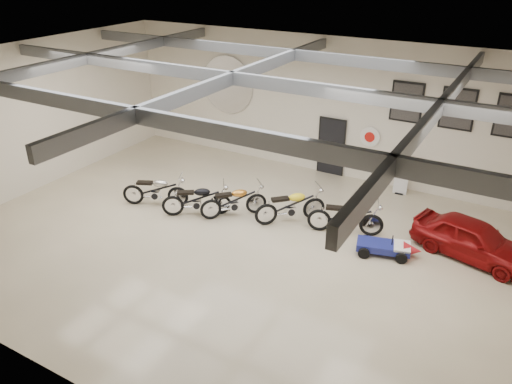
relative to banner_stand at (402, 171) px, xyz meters
The scene contains 18 objects.
floor 6.45m from the banner_stand, 120.70° to the right, with size 16.00×12.00×0.01m, color beige.
ceiling 7.62m from the banner_stand, 120.70° to the right, with size 16.00×12.00×0.01m, color slate.
back_wall 3.69m from the banner_stand, behind, with size 16.00×0.02×5.00m, color beige.
left_wall 12.64m from the banner_stand, 153.98° to the right, with size 0.02×12.00×5.00m, color beige.
ceiling_beams 7.49m from the banner_stand, 120.70° to the right, with size 15.80×11.80×0.32m, color slate, non-canonical shape.
door 2.81m from the banner_stand, behind, with size 0.92×0.08×2.10m, color black.
logo_plaque 7.54m from the banner_stand, behind, with size 2.30×0.06×1.16m, color silver, non-canonical shape.
poster_left 2.31m from the banner_stand, 120.04° to the left, with size 1.05×0.08×1.35m, color black, non-canonical shape.
poster_mid 2.65m from the banner_stand, 19.03° to the left, with size 1.05×0.08×1.35m, color black, non-canonical shape.
oil_sign 1.67m from the banner_stand, 161.77° to the left, with size 0.72×0.10×0.72m, color white, non-canonical shape.
banner_stand is the anchor object (origin of this frame).
motorcycle_silver 8.31m from the banner_stand, 144.51° to the right, with size 2.14×0.66×1.11m, color silver, non-canonical shape.
motorcycle_black 7.01m from the banner_stand, 137.87° to the right, with size 2.14×0.66×1.11m, color silver, non-canonical shape.
motorcycle_gold 5.90m from the banner_stand, 134.59° to the right, with size 2.09×0.65×1.09m, color silver, non-canonical shape.
motorcycle_yellow 4.39m from the banner_stand, 123.68° to the right, with size 2.21×0.68×1.15m, color silver, non-canonical shape.
motorcycle_red 3.55m from the banner_stand, 101.72° to the right, with size 2.18×0.68×1.13m, color silver, non-canonical shape.
go_kart 4.08m from the banner_stand, 79.18° to the right, with size 1.77×0.79×0.64m, color navy, non-canonical shape.
vintage_car 4.03m from the banner_stand, 47.19° to the right, with size 3.24×1.31×1.10m, color maroon.
Camera 1 is at (6.61, -10.42, 7.63)m, focal length 35.00 mm.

